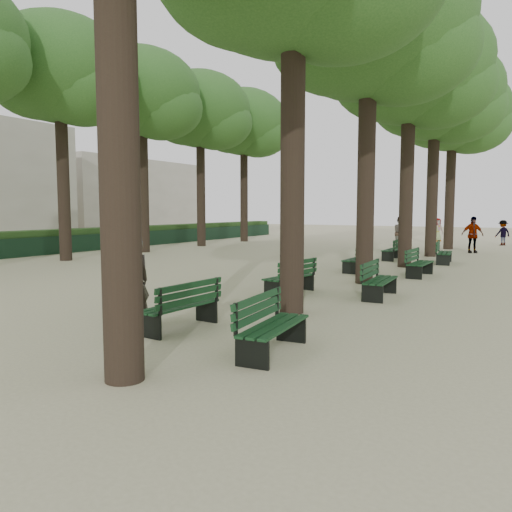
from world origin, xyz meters
The scene contains 25 objects.
ground centered at (0.00, 0.00, 0.00)m, with size 120.00×120.00×0.00m, color #B9B38C.
tree_central_2 centered at (1.50, 8.00, 7.65)m, with size 6.00×6.00×9.95m.
tree_central_3 centered at (1.50, 13.00, 7.65)m, with size 6.00×6.00×9.95m.
tree_central_4 centered at (1.50, 18.00, 7.65)m, with size 6.00×6.00×9.95m.
tree_central_5 centered at (1.50, 23.00, 7.65)m, with size 6.00×6.00×9.95m.
tree_far_2 centered at (-12.00, 8.00, 8.14)m, with size 6.00×6.00×10.45m.
tree_far_3 centered at (-12.00, 13.00, 8.14)m, with size 6.00×6.00×10.45m.
tree_far_4 centered at (-12.00, 18.00, 8.14)m, with size 6.00×6.00×10.45m.
tree_far_5 centered at (-12.00, 23.00, 8.14)m, with size 6.00×6.00×10.45m.
bench_left_0 centered at (0.37, 0.56, 0.27)m, with size 0.67×1.83×0.92m.
bench_left_1 centered at (0.37, 5.20, 0.27)m, with size 0.81×1.86×0.92m.
bench_left_2 centered at (0.37, 10.64, 0.27)m, with size 0.58×1.80×0.92m.
bench_left_3 centered at (0.37, 15.47, 0.27)m, with size 0.58×1.80×0.92m.
bench_right_0 centered at (2.63, 0.05, 0.27)m, with size 0.74×1.85×0.92m.
bench_right_1 centered at (2.63, 5.80, 0.27)m, with size 0.67×1.83×0.92m.
bench_right_2 centered at (2.63, 10.43, 0.27)m, with size 0.61×1.81×0.92m.
bench_right_3 centered at (2.63, 15.02, 0.27)m, with size 0.77×1.85×0.92m.
man_with_map centered at (-0.57, 0.36, 0.87)m, with size 0.71×0.77×1.74m.
pedestrian_d centered at (-0.33, 29.85, 0.81)m, with size 0.79×0.32×1.62m, color #262628.
pedestrian_a centered at (-1.01, 22.25, 0.92)m, with size 0.89×0.37×1.83m, color #262628.
pedestrian_b centered at (3.92, 27.77, 0.78)m, with size 1.01×0.31×1.57m, color #262628.
pedestrian_c centered at (2.98, 21.01, 0.94)m, with size 1.10×0.38×1.88m, color #262628.
fence centered at (-15.00, 11.00, 0.45)m, with size 0.08×42.00×0.90m, color black.
hedge centered at (-15.70, 11.00, 0.60)m, with size 1.20×42.00×1.20m, color #1C3C15.
building_far centered at (-33.00, 30.00, 3.50)m, with size 12.00×16.00×7.00m, color #B7B2A3.
Camera 1 is at (6.23, -6.67, 2.26)m, focal length 35.00 mm.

